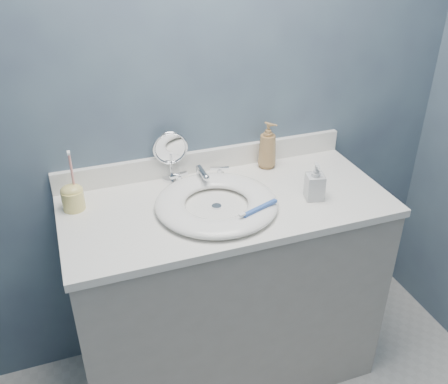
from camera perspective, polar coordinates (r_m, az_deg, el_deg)
name	(u,v)px	position (r m, az deg, el deg)	size (l,w,h in m)	color
back_wall	(203,95)	(1.96, -2.46, 10.98)	(2.20, 0.02, 2.40)	#404B60
vanity_cabinet	(226,293)	(2.14, 0.27, -11.49)	(1.20, 0.55, 0.85)	#A49E96
countertop	(227,204)	(1.87, 0.30, -1.43)	(1.22, 0.57, 0.03)	white
backsplash	(205,160)	(2.06, -2.20, 3.64)	(1.22, 0.02, 0.09)	white
basin	(217,203)	(1.81, -0.86, -1.27)	(0.45, 0.45, 0.04)	white
drain	(217,207)	(1.82, -0.86, -1.67)	(0.04, 0.04, 0.01)	silver
faucet	(200,176)	(1.97, -2.72, 1.78)	(0.25, 0.13, 0.07)	silver
makeup_mirror	(171,153)	(1.97, -6.13, 4.41)	(0.14, 0.08, 0.21)	silver
soap_bottle_amber	(268,145)	(2.07, 5.00, 5.35)	(0.08, 0.08, 0.20)	#9B7546
soap_bottle_clear	(315,181)	(1.88, 10.38, 1.23)	(0.07, 0.07, 0.15)	silver
toothbrush_holder	(73,196)	(1.87, -16.92, -0.46)	(0.08, 0.08, 0.23)	#ECD976
toothbrush_lying	(259,209)	(1.74, 3.99, -1.92)	(0.17, 0.07, 0.02)	#325CB3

